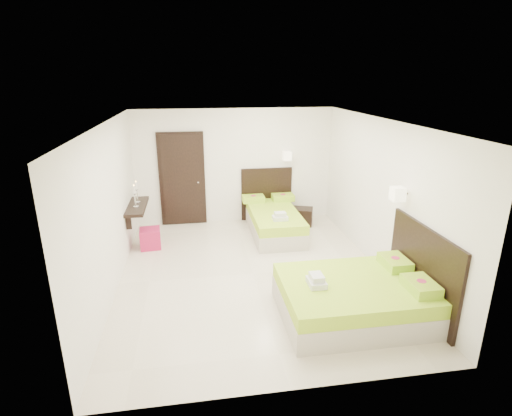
{
  "coord_description": "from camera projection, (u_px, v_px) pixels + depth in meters",
  "views": [
    {
      "loc": [
        -0.93,
        -6.16,
        3.28
      ],
      "look_at": [
        0.1,
        0.3,
        1.1
      ],
      "focal_mm": 28.0,
      "sensor_mm": 36.0,
      "label": 1
    }
  ],
  "objects": [
    {
      "name": "nightstand",
      "position": [
        303.0,
        216.0,
        9.19
      ],
      "size": [
        0.54,
        0.51,
        0.39
      ],
      "primitive_type": "cube",
      "rotation": [
        0.0,
        0.0,
        -0.34
      ],
      "color": "black",
      "rests_on": "ground"
    },
    {
      "name": "floor",
      "position": [
        253.0,
        273.0,
        6.94
      ],
      "size": [
        5.5,
        5.5,
        0.0
      ],
      "primitive_type": "plane",
      "color": "beige",
      "rests_on": "ground"
    },
    {
      "name": "bed_double",
      "position": [
        359.0,
        296.0,
        5.66
      ],
      "size": [
        2.05,
        1.75,
        1.69
      ],
      "color": "#BEB7A3",
      "rests_on": "ground"
    },
    {
      "name": "ottoman",
      "position": [
        150.0,
        238.0,
        7.94
      ],
      "size": [
        0.43,
        0.43,
        0.39
      ],
      "primitive_type": "cube",
      "rotation": [
        0.0,
        0.0,
        0.09
      ],
      "color": "#A71643",
      "rests_on": "ground"
    },
    {
      "name": "door",
      "position": [
        182.0,
        180.0,
        8.96
      ],
      "size": [
        1.02,
        0.15,
        2.14
      ],
      "color": "black",
      "rests_on": "ground"
    },
    {
      "name": "console_shelf",
      "position": [
        137.0,
        207.0,
        7.88
      ],
      "size": [
        0.35,
        1.2,
        0.78
      ],
      "color": "black",
      "rests_on": "ground"
    },
    {
      "name": "bed_single",
      "position": [
        274.0,
        219.0,
        8.69
      ],
      "size": [
        1.19,
        1.99,
        1.64
      ],
      "color": "#BEB7A3",
      "rests_on": "ground"
    }
  ]
}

